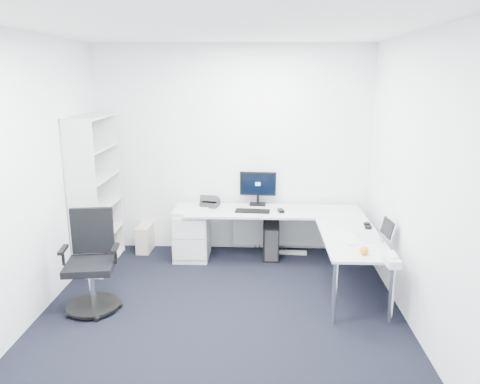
{
  "coord_description": "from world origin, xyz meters",
  "views": [
    {
      "loc": [
        0.36,
        -3.96,
        2.32
      ],
      "look_at": [
        0.15,
        1.05,
        1.05
      ],
      "focal_mm": 35.0,
      "sensor_mm": 36.0,
      "label": 1
    }
  ],
  "objects_px": {
    "bookshelf": "(95,192)",
    "laptop": "(370,228)",
    "monitor": "(258,188)",
    "l_desk": "(274,243)",
    "task_chair": "(90,263)"
  },
  "relations": [
    {
      "from": "bookshelf",
      "to": "laptop",
      "type": "relative_size",
      "value": 5.77
    },
    {
      "from": "bookshelf",
      "to": "monitor",
      "type": "bearing_deg",
      "value": 14.59
    },
    {
      "from": "l_desk",
      "to": "bookshelf",
      "type": "distance_m",
      "value": 2.26
    },
    {
      "from": "l_desk",
      "to": "task_chair",
      "type": "bearing_deg",
      "value": -148.99
    },
    {
      "from": "task_chair",
      "to": "monitor",
      "type": "relative_size",
      "value": 2.13
    },
    {
      "from": "l_desk",
      "to": "task_chair",
      "type": "height_order",
      "value": "task_chair"
    },
    {
      "from": "l_desk",
      "to": "task_chair",
      "type": "relative_size",
      "value": 2.2
    },
    {
      "from": "l_desk",
      "to": "bookshelf",
      "type": "xyz_separation_m",
      "value": [
        -2.17,
        0.05,
        0.6
      ]
    },
    {
      "from": "bookshelf",
      "to": "laptop",
      "type": "distance_m",
      "value": 3.23
    },
    {
      "from": "laptop",
      "to": "monitor",
      "type": "bearing_deg",
      "value": 127.19
    },
    {
      "from": "task_chair",
      "to": "monitor",
      "type": "bearing_deg",
      "value": 37.23
    },
    {
      "from": "l_desk",
      "to": "bookshelf",
      "type": "relative_size",
      "value": 1.2
    },
    {
      "from": "l_desk",
      "to": "bookshelf",
      "type": "height_order",
      "value": "bookshelf"
    },
    {
      "from": "monitor",
      "to": "laptop",
      "type": "height_order",
      "value": "monitor"
    },
    {
      "from": "monitor",
      "to": "laptop",
      "type": "xyz_separation_m",
      "value": [
        1.17,
        -1.26,
        -0.11
      ]
    }
  ]
}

